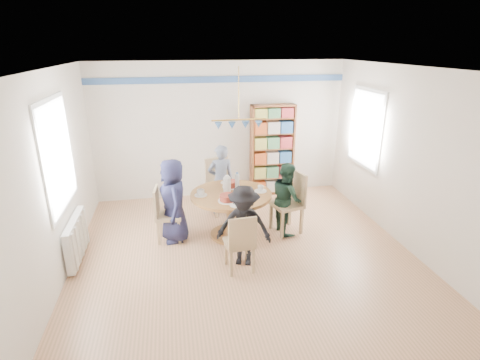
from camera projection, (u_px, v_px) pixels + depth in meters
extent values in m
plane|color=tan|center=(245.00, 254.00, 5.65)|extent=(5.00, 5.00, 0.00)
plane|color=white|center=(246.00, 68.00, 4.72)|extent=(5.00, 5.00, 0.00)
plane|color=white|center=(221.00, 131.00, 7.49)|extent=(5.00, 0.00, 5.00)
plane|color=white|center=(310.00, 270.00, 2.88)|extent=(5.00, 0.00, 5.00)
plane|color=white|center=(53.00, 181.00, 4.75)|extent=(0.00, 5.00, 5.00)
plane|color=white|center=(408.00, 160.00, 5.62)|extent=(0.00, 5.00, 5.00)
cube|color=#2F4F82|center=(220.00, 79.00, 7.13)|extent=(5.00, 0.02, 0.12)
cube|color=white|center=(57.00, 155.00, 4.95)|extent=(0.03, 1.32, 1.52)
cube|color=white|center=(59.00, 155.00, 4.95)|extent=(0.01, 1.20, 1.40)
cube|color=white|center=(366.00, 129.00, 6.75)|extent=(0.03, 1.12, 1.42)
cube|color=white|center=(365.00, 129.00, 6.75)|extent=(0.01, 1.00, 1.30)
cylinder|color=gold|center=(239.00, 93.00, 5.31)|extent=(0.01, 0.01, 0.75)
cylinder|color=gold|center=(239.00, 120.00, 5.44)|extent=(0.80, 0.02, 0.02)
cone|color=#4174B7|center=(218.00, 126.00, 5.42)|extent=(0.11, 0.11, 0.10)
cone|color=#4174B7|center=(232.00, 125.00, 5.45)|extent=(0.11, 0.11, 0.10)
cone|color=#4174B7|center=(245.00, 125.00, 5.49)|extent=(0.11, 0.11, 0.10)
cone|color=#4174B7|center=(259.00, 124.00, 5.52)|extent=(0.11, 0.11, 0.10)
cube|color=silver|center=(76.00, 239.00, 5.39)|extent=(0.10, 1.00, 0.60)
cube|color=silver|center=(75.00, 252.00, 5.03)|extent=(0.02, 0.06, 0.56)
cube|color=silver|center=(78.00, 245.00, 5.21)|extent=(0.02, 0.06, 0.56)
cube|color=silver|center=(81.00, 238.00, 5.40)|extent=(0.02, 0.06, 0.56)
cube|color=silver|center=(84.00, 232.00, 5.58)|extent=(0.02, 0.06, 0.56)
cube|color=silver|center=(86.00, 226.00, 5.77)|extent=(0.02, 0.06, 0.56)
cylinder|color=brown|center=(231.00, 195.00, 5.96)|extent=(1.30, 1.30, 0.05)
cylinder|color=brown|center=(231.00, 216.00, 6.09)|extent=(0.16, 0.16, 0.70)
cylinder|color=brown|center=(231.00, 234.00, 6.21)|extent=(0.70, 0.70, 0.04)
cube|color=tan|center=(169.00, 216.00, 5.93)|extent=(0.44, 0.44, 0.05)
cube|color=tan|center=(156.00, 202.00, 5.84)|extent=(0.08, 0.40, 0.47)
cube|color=tan|center=(179.00, 232.00, 5.87)|extent=(0.04, 0.04, 0.41)
cube|color=tan|center=(181.00, 223.00, 6.17)|extent=(0.04, 0.04, 0.41)
cube|color=tan|center=(159.00, 233.00, 5.85)|extent=(0.04, 0.04, 0.41)
cube|color=tan|center=(161.00, 224.00, 6.15)|extent=(0.04, 0.04, 0.41)
cube|color=tan|center=(287.00, 205.00, 6.18)|extent=(0.55, 0.55, 0.05)
cube|color=tan|center=(298.00, 188.00, 6.17)|extent=(0.15, 0.45, 0.54)
cube|color=tan|center=(271.00, 216.00, 6.35)|extent=(0.05, 0.05, 0.47)
cube|color=tan|center=(282.00, 225.00, 6.04)|extent=(0.05, 0.05, 0.47)
cube|color=tan|center=(290.00, 212.00, 6.50)|extent=(0.05, 0.05, 0.47)
cube|color=tan|center=(301.00, 221.00, 6.18)|extent=(0.05, 0.05, 0.47)
cube|color=tan|center=(221.00, 188.00, 6.91)|extent=(0.55, 0.55, 0.05)
cube|color=tan|center=(217.00, 171.00, 6.99)|extent=(0.44, 0.16, 0.53)
cube|color=tan|center=(216.00, 206.00, 6.77)|extent=(0.05, 0.05, 0.46)
cube|color=tan|center=(234.00, 202.00, 6.92)|extent=(0.05, 0.05, 0.46)
cube|color=tan|center=(209.00, 199.00, 7.07)|extent=(0.05, 0.05, 0.46)
cube|color=tan|center=(226.00, 196.00, 7.23)|extent=(0.05, 0.05, 0.46)
cube|color=tan|center=(239.00, 243.00, 5.15)|extent=(0.41, 0.41, 0.05)
cube|color=tan|center=(243.00, 234.00, 4.92)|extent=(0.39, 0.07, 0.46)
cube|color=tan|center=(247.00, 249.00, 5.40)|extent=(0.04, 0.04, 0.39)
cube|color=tan|center=(226.00, 252.00, 5.33)|extent=(0.04, 0.04, 0.39)
cube|color=tan|center=(253.00, 260.00, 5.12)|extent=(0.04, 0.04, 0.39)
cube|color=tan|center=(231.00, 264.00, 5.05)|extent=(0.04, 0.04, 0.39)
imported|color=#1B1D3D|center=(173.00, 201.00, 5.86)|extent=(0.53, 0.72, 1.35)
imported|color=black|center=(287.00, 198.00, 6.16)|extent=(0.49, 0.61, 1.20)
imported|color=gray|center=(221.00, 180.00, 6.80)|extent=(0.51, 0.37, 1.31)
imported|color=black|center=(244.00, 226.00, 5.22)|extent=(0.87, 0.67, 1.19)
cube|color=brown|center=(252.00, 151.00, 7.59)|extent=(0.04, 0.27, 1.87)
cube|color=brown|center=(292.00, 149.00, 7.74)|extent=(0.04, 0.27, 1.87)
cube|color=brown|center=(273.00, 105.00, 7.35)|extent=(0.89, 0.27, 0.04)
cube|color=brown|center=(271.00, 191.00, 7.98)|extent=(0.89, 0.27, 0.05)
cube|color=brown|center=(271.00, 149.00, 7.78)|extent=(0.89, 0.02, 1.87)
cube|color=brown|center=(271.00, 177.00, 7.87)|extent=(0.84, 0.25, 0.02)
cube|color=brown|center=(272.00, 163.00, 7.76)|extent=(0.84, 0.25, 0.02)
cube|color=brown|center=(272.00, 148.00, 7.65)|extent=(0.84, 0.25, 0.02)
cube|color=brown|center=(273.00, 133.00, 7.55)|extent=(0.84, 0.25, 0.02)
cube|color=brown|center=(273.00, 118.00, 7.44)|extent=(0.84, 0.25, 0.02)
cube|color=#A34219|center=(259.00, 186.00, 7.87)|extent=(0.25, 0.20, 0.23)
cube|color=beige|center=(271.00, 185.00, 7.91)|extent=(0.25, 0.20, 0.23)
cube|color=#234E82|center=(283.00, 185.00, 7.96)|extent=(0.25, 0.20, 0.23)
cube|color=#B4AF48|center=(259.00, 172.00, 7.76)|extent=(0.25, 0.20, 0.23)
cube|color=#407449|center=(272.00, 171.00, 7.81)|extent=(0.25, 0.20, 0.23)
cube|color=maroon|center=(284.00, 171.00, 7.85)|extent=(0.25, 0.20, 0.23)
cube|color=#A34219|center=(260.00, 158.00, 7.65)|extent=(0.25, 0.20, 0.23)
cube|color=beige|center=(272.00, 157.00, 7.70)|extent=(0.25, 0.20, 0.23)
cube|color=#234E82|center=(285.00, 156.00, 7.75)|extent=(0.25, 0.20, 0.23)
cube|color=#B4AF48|center=(260.00, 143.00, 7.55)|extent=(0.25, 0.20, 0.23)
cube|color=#407449|center=(273.00, 142.00, 7.59)|extent=(0.25, 0.20, 0.23)
cube|color=maroon|center=(285.00, 142.00, 7.64)|extent=(0.25, 0.20, 0.23)
cube|color=#A34219|center=(260.00, 128.00, 7.44)|extent=(0.25, 0.20, 0.23)
cube|color=beige|center=(273.00, 127.00, 7.49)|extent=(0.25, 0.20, 0.23)
cube|color=#234E82|center=(286.00, 127.00, 7.53)|extent=(0.25, 0.20, 0.23)
cube|color=#B4AF48|center=(260.00, 113.00, 7.34)|extent=(0.25, 0.20, 0.19)
cube|color=#407449|center=(273.00, 113.00, 7.39)|extent=(0.25, 0.20, 0.19)
cube|color=maroon|center=(286.00, 112.00, 7.43)|extent=(0.25, 0.20, 0.19)
cylinder|color=white|center=(227.00, 185.00, 5.98)|extent=(0.12, 0.12, 0.24)
sphere|color=white|center=(227.00, 178.00, 5.94)|extent=(0.09, 0.09, 0.09)
cylinder|color=silver|center=(237.00, 182.00, 6.04)|extent=(0.07, 0.07, 0.28)
cylinder|color=#4174B7|center=(237.00, 173.00, 5.99)|extent=(0.03, 0.03, 0.03)
cylinder|color=white|center=(231.00, 186.00, 6.22)|extent=(0.30, 0.30, 0.01)
cylinder|color=brown|center=(231.00, 184.00, 6.20)|extent=(0.24, 0.24, 0.09)
cylinder|color=white|center=(228.00, 201.00, 5.66)|extent=(0.30, 0.30, 0.01)
cylinder|color=brown|center=(228.00, 198.00, 5.64)|extent=(0.24, 0.24, 0.09)
cylinder|color=white|center=(201.00, 195.00, 5.87)|extent=(0.20, 0.20, 0.01)
imported|color=white|center=(201.00, 193.00, 5.85)|extent=(0.12, 0.12, 0.10)
cylinder|color=white|center=(260.00, 191.00, 6.04)|extent=(0.20, 0.20, 0.01)
imported|color=white|center=(261.00, 188.00, 6.02)|extent=(0.10, 0.10, 0.09)
cylinder|color=white|center=(226.00, 183.00, 6.40)|extent=(0.20, 0.20, 0.01)
imported|color=white|center=(226.00, 180.00, 6.38)|extent=(0.12, 0.12, 0.10)
cylinder|color=white|center=(236.00, 205.00, 5.51)|extent=(0.20, 0.20, 0.01)
imported|color=white|center=(236.00, 202.00, 5.49)|extent=(0.10, 0.10, 0.09)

